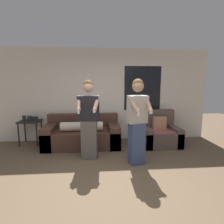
% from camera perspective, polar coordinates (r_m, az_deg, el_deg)
% --- Properties ---
extents(ground_plane, '(14.00, 14.00, 0.00)m').
position_cam_1_polar(ground_plane, '(3.04, -1.36, -24.09)').
color(ground_plane, brown).
extents(wall_back, '(6.32, 0.07, 2.70)m').
position_cam_1_polar(wall_back, '(5.23, -2.85, 5.54)').
color(wall_back, silver).
rests_on(wall_back, ground_plane).
extents(couch, '(1.99, 0.98, 0.83)m').
position_cam_1_polar(couch, '(4.89, -9.55, -7.28)').
color(couch, '#472D23').
rests_on(couch, ground_plane).
extents(armchair, '(1.00, 0.88, 0.94)m').
position_cam_1_polar(armchair, '(5.11, 15.10, -6.76)').
color(armchair, brown).
rests_on(armchair, ground_plane).
extents(side_table, '(0.55, 0.50, 0.83)m').
position_cam_1_polar(side_table, '(5.37, -25.17, -3.52)').
color(side_table, black).
rests_on(side_table, ground_plane).
extents(person_left, '(0.52, 0.50, 1.76)m').
position_cam_1_polar(person_left, '(3.89, -7.58, -2.48)').
color(person_left, '#56514C').
rests_on(person_left, ground_plane).
extents(person_right, '(0.47, 0.53, 1.78)m').
position_cam_1_polar(person_right, '(3.63, 8.20, -2.83)').
color(person_right, '#384770').
rests_on(person_right, ground_plane).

